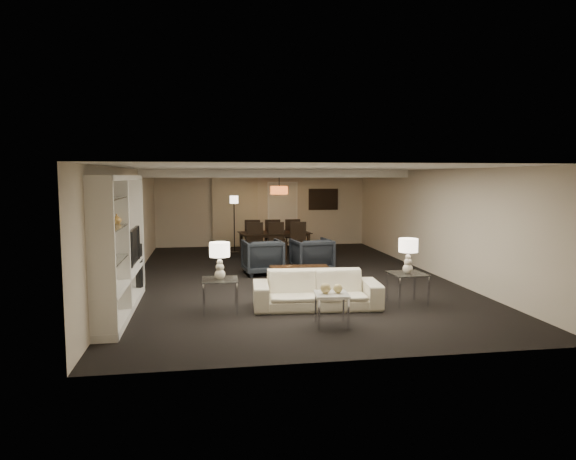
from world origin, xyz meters
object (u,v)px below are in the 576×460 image
(sofa, at_px, (317,290))
(chair_nl, at_px, (257,242))
(armchair_right, at_px, (312,256))
(chair_fl, at_px, (252,236))
(floor_lamp, at_px, (234,224))
(vase_blue, at_px, (110,256))
(vase_amber, at_px, (117,219))
(chair_nr, at_px, (299,241))
(television, at_px, (128,246))
(coffee_table, at_px, (300,278))
(table_lamp_left, at_px, (220,261))
(table_lamp_right, at_px, (408,256))
(side_table_right, at_px, (407,289))
(dining_table, at_px, (275,244))
(chair_fr, at_px, (291,236))
(chair_fm, at_px, (272,236))
(pendant_light, at_px, (279,190))
(marble_table, at_px, (331,309))
(chair_nm, at_px, (278,241))
(floor_speaker, at_px, (139,269))
(side_table_left, at_px, (220,295))
(armchair_left, at_px, (262,257))

(sofa, relative_size, chair_nl, 2.15)
(armchair_right, height_order, chair_fl, chair_fl)
(floor_lamp, bearing_deg, vase_blue, -106.66)
(vase_amber, relative_size, chair_nr, 0.15)
(television, bearing_deg, armchair_right, -58.14)
(chair_nl, xyz_separation_m, floor_lamp, (-0.53, 1.54, 0.35))
(sofa, height_order, television, television)
(coffee_table, bearing_deg, chair_nl, 98.15)
(chair_nl, bearing_deg, table_lamp_left, -108.30)
(sofa, height_order, table_lamp_right, table_lamp_right)
(vase_blue, height_order, vase_amber, vase_amber)
(chair_nl, xyz_separation_m, chair_nr, (1.20, 0.00, 0.00))
(chair_nr, bearing_deg, side_table_right, -75.64)
(vase_blue, xyz_separation_m, dining_table, (3.43, 6.80, -0.79))
(dining_table, bearing_deg, chair_fr, 39.48)
(chair_fm, xyz_separation_m, chair_fr, (0.60, 0.00, 0.00))
(coffee_table, bearing_deg, pendant_light, 87.03)
(table_lamp_left, distance_m, marble_table, 2.12)
(chair_nl, xyz_separation_m, chair_nm, (0.60, 0.00, 0.00))
(pendant_light, distance_m, floor_speaker, 6.01)
(table_lamp_left, xyz_separation_m, marble_table, (1.70, -1.10, -0.64))
(marble_table, bearing_deg, chair_fm, 89.53)
(side_table_right, xyz_separation_m, table_lamp_left, (-3.40, 0.00, 0.61))
(marble_table, bearing_deg, sofa, 90.00)
(side_table_left, bearing_deg, armchair_right, 55.12)
(side_table_left, height_order, vase_amber, vase_amber)
(table_lamp_left, xyz_separation_m, television, (-1.63, 0.86, 0.18))
(pendant_light, distance_m, table_lamp_right, 6.59)
(coffee_table, relative_size, chair_nr, 1.18)
(armchair_right, bearing_deg, chair_nm, -83.11)
(marble_table, bearing_deg, vase_blue, 174.86)
(marble_table, distance_m, chair_nr, 6.49)
(side_table_left, xyz_separation_m, chair_fl, (1.16, 6.65, 0.23))
(armchair_left, bearing_deg, chair_nr, -127.78)
(television, relative_size, chair_fr, 1.07)
(armchair_left, xyz_separation_m, chair_fr, (1.26, 3.35, 0.10))
(pendant_light, xyz_separation_m, armchair_right, (0.35, -3.05, -1.50))
(sofa, distance_m, chair_nl, 5.38)
(table_lamp_right, bearing_deg, television, 170.35)
(pendant_light, distance_m, armchair_right, 3.41)
(side_table_right, relative_size, chair_nl, 0.59)
(pendant_light, relative_size, floor_lamp, 0.30)
(vase_amber, height_order, floor_lamp, floor_lamp)
(side_table_right, height_order, chair_nl, chair_nl)
(sofa, distance_m, chair_nm, 5.35)
(vase_amber, relative_size, chair_nm, 0.15)
(vase_blue, distance_m, chair_nm, 7.06)
(armchair_right, relative_size, television, 0.83)
(pendant_light, xyz_separation_m, floor_speaker, (-3.50, -4.67, -1.42))
(chair_nm, xyz_separation_m, chair_fl, (-0.60, 1.30, 0.00))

